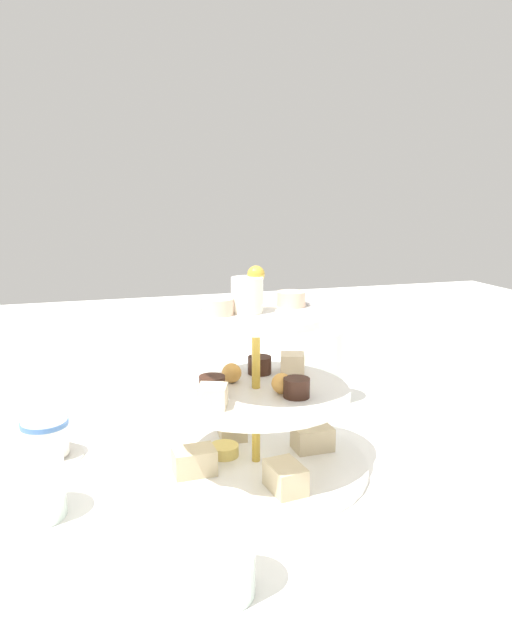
{
  "coord_description": "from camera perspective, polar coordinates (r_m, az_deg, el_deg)",
  "views": [
    {
      "loc": [
        0.19,
        0.63,
        0.33
      ],
      "look_at": [
        0.0,
        0.0,
        0.18
      ],
      "focal_mm": 32.9,
      "sensor_mm": 36.0,
      "label": 1
    }
  ],
  "objects": [
    {
      "name": "ground_plane",
      "position": [
        0.74,
        0.0,
        -14.21
      ],
      "size": [
        2.4,
        2.4,
        0.0
      ],
      "primitive_type": "plane",
      "color": "white"
    },
    {
      "name": "tiered_serving_stand",
      "position": [
        0.7,
        -0.05,
        -8.57
      ],
      "size": [
        0.27,
        0.27,
        0.25
      ],
      "color": "white",
      "rests_on": "ground_plane"
    },
    {
      "name": "water_glass_tall_right",
      "position": [
        0.93,
        6.57,
        -4.51
      ],
      "size": [
        0.07,
        0.07,
        0.12
      ],
      "primitive_type": "cylinder",
      "color": "silver",
      "rests_on": "ground_plane"
    },
    {
      "name": "water_glass_short_left",
      "position": [
        0.67,
        -20.87,
        -14.95
      ],
      "size": [
        0.06,
        0.06,
        0.07
      ],
      "primitive_type": "cylinder",
      "color": "silver",
      "rests_on": "ground_plane"
    },
    {
      "name": "teacup_with_saucer",
      "position": [
        0.8,
        -19.78,
        -10.92
      ],
      "size": [
        0.09,
        0.09,
        0.05
      ],
      "color": "white",
      "rests_on": "ground_plane"
    },
    {
      "name": "butter_knife_right",
      "position": [
        0.97,
        -11.2,
        -7.5
      ],
      "size": [
        0.15,
        0.1,
        0.0
      ],
      "primitive_type": "cube",
      "rotation": [
        0.0,
        0.0,
        6.84
      ],
      "color": "silver",
      "rests_on": "ground_plane"
    },
    {
      "name": "water_glass_mid_back",
      "position": [
        0.52,
        -3.6,
        -21.39
      ],
      "size": [
        0.06,
        0.06,
        0.08
      ],
      "primitive_type": "cylinder",
      "color": "silver",
      "rests_on": "ground_plane"
    }
  ]
}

